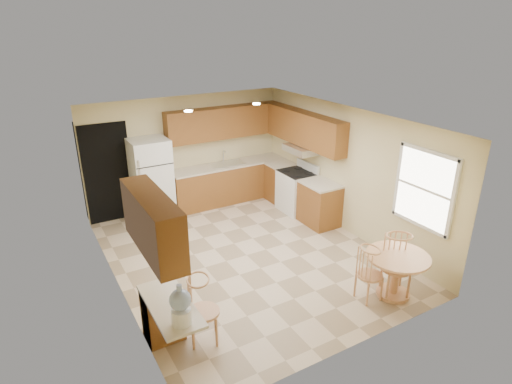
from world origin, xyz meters
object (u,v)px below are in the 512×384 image
stove (297,191)px  chair_table_a (375,271)px  chair_desk (206,307)px  refrigerator (152,180)px  chair_table_b (402,264)px  dining_table (396,269)px  water_crock (181,306)px

stove → chair_table_a: stove is taller
chair_table_a → chair_desk: 2.57m
refrigerator → chair_table_b: (2.35, -4.70, -0.26)m
chair_table_b → refrigerator: bearing=-35.8°
dining_table → chair_desk: chair_desk is taller
dining_table → water_crock: size_ratio=1.84×
chair_desk → refrigerator: bearing=-166.5°
chair_desk → dining_table: bearing=103.1°
stove → dining_table: bearing=-98.8°
chair_table_b → water_crock: water_crock is taller
chair_table_a → chair_table_b: chair_table_b is taller
chair_table_a → water_crock: water_crock is taller
refrigerator → stove: (2.88, -1.22, -0.41)m
stove → water_crock: size_ratio=2.10×
refrigerator → stove: 3.15m
chair_table_a → chair_desk: (-2.54, 0.40, 0.05)m
dining_table → chair_table_b: 0.18m
refrigerator → chair_desk: size_ratio=1.83×
chair_table_a → water_crock: 3.03m
refrigerator → chair_desk: refrigerator is taller
chair_table_a → dining_table: bearing=84.7°
dining_table → chair_table_a: size_ratio=1.09×
stove → water_crock: (-3.92, -3.29, 0.54)m
refrigerator → chair_table_b: 5.26m
refrigerator → chair_table_b: size_ratio=1.73×
chair_table_b → chair_desk: 3.00m
chair_table_b → chair_desk: chair_table_b is taller
dining_table → refrigerator: bearing=117.1°
chair_desk → water_crock: 0.71m
stove → dining_table: 3.42m
refrigerator → chair_table_a: (1.94, -4.55, -0.34)m
dining_table → chair_table_a: 0.42m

